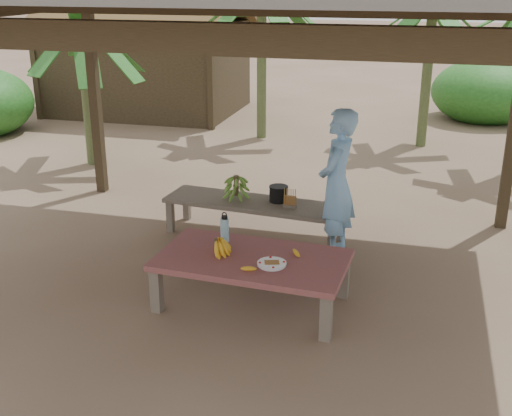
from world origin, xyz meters
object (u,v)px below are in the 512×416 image
(plate, at_px, (272,264))
(woman, at_px, (337,184))
(work_table, at_px, (252,263))
(ripe_banana_bunch, at_px, (216,246))
(water_flask, at_px, (225,229))
(bench, at_px, (254,206))
(cooking_pot, at_px, (279,194))

(plate, height_order, woman, woman)
(work_table, height_order, ripe_banana_bunch, ripe_banana_bunch)
(water_flask, bearing_deg, work_table, -39.29)
(work_table, relative_size, woman, 1.09)
(work_table, distance_m, bench, 1.73)
(woman, bearing_deg, ripe_banana_bunch, -24.52)
(work_table, xyz_separation_m, plate, (0.23, -0.14, 0.08))
(work_table, relative_size, cooking_pot, 8.43)
(cooking_pot, bearing_deg, woman, -27.03)
(work_table, bearing_deg, cooking_pot, 98.01)
(work_table, height_order, water_flask, water_flask)
(bench, relative_size, woman, 1.32)
(bench, height_order, woman, woman)
(bench, distance_m, plate, 1.93)
(ripe_banana_bunch, bearing_deg, water_flask, 92.31)
(bench, xyz_separation_m, plate, (0.65, -1.81, 0.12))
(ripe_banana_bunch, bearing_deg, plate, -12.41)
(ripe_banana_bunch, distance_m, cooking_pot, 1.78)
(bench, bearing_deg, cooking_pot, 21.33)
(ripe_banana_bunch, relative_size, cooking_pot, 1.26)
(water_flask, bearing_deg, bench, 92.53)
(plate, relative_size, cooking_pot, 1.25)
(plate, bearing_deg, cooking_pot, 101.11)
(plate, bearing_deg, ripe_banana_bunch, 167.59)
(bench, distance_m, water_flask, 1.40)
(ripe_banana_bunch, bearing_deg, cooking_pot, 83.22)
(bench, relative_size, plate, 8.18)
(water_flask, height_order, woman, woman)
(work_table, height_order, woman, woman)
(cooking_pot, bearing_deg, water_flask, -98.70)
(plate, relative_size, water_flask, 0.87)
(plate, bearing_deg, woman, 76.11)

